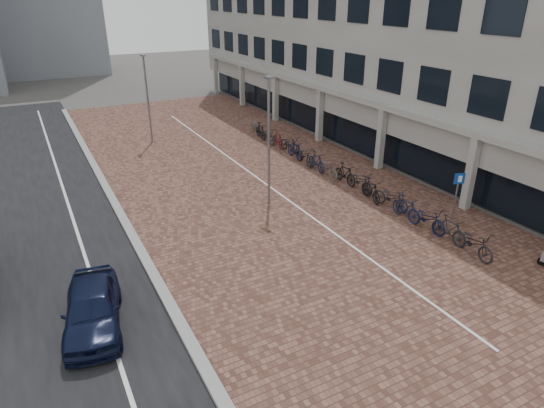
{
  "coord_description": "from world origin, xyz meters",
  "views": [
    {
      "loc": [
        -7.9,
        -8.86,
        8.95
      ],
      "look_at": [
        0.0,
        6.0,
        1.3
      ],
      "focal_mm": 30.89,
      "sensor_mm": 36.0,
      "label": 1
    }
  ],
  "objects": [
    {
      "name": "lane_line",
      "position": [
        -7.0,
        12.0,
        0.02
      ],
      "size": [
        0.12,
        44.0,
        0.0
      ],
      "primitive_type": "cube",
      "color": "white",
      "rests_on": "street_asphalt"
    },
    {
      "name": "lamp_far",
      "position": [
        -1.0,
        20.74,
        2.73
      ],
      "size": [
        0.12,
        0.12,
        5.46
      ],
      "primitive_type": "cylinder",
      "color": "slate",
      "rests_on": "ground"
    },
    {
      "name": "office_building",
      "position": [
        12.97,
        16.0,
        8.44
      ],
      "size": [
        8.4,
        40.0,
        15.0
      ],
      "color": "#A9A9A4",
      "rests_on": "ground"
    },
    {
      "name": "ground",
      "position": [
        0.0,
        0.0,
        0.0
      ],
      "size": [
        140.0,
        140.0,
        0.0
      ],
      "primitive_type": "plane",
      "color": "#474442",
      "rests_on": "ground"
    },
    {
      "name": "curb",
      "position": [
        -5.1,
        12.0,
        0.07
      ],
      "size": [
        0.35,
        42.0,
        0.14
      ],
      "primitive_type": "cube",
      "color": "gray",
      "rests_on": "ground"
    },
    {
      "name": "parking_line",
      "position": [
        2.2,
        12.0,
        0.04
      ],
      "size": [
        0.1,
        30.0,
        0.0
      ],
      "primitive_type": "cube",
      "color": "white",
      "rests_on": "plaza_brick"
    },
    {
      "name": "bike_row",
      "position": [
        5.72,
        10.2,
        0.52
      ],
      "size": [
        1.25,
        20.42,
        1.05
      ],
      "color": "black",
      "rests_on": "ground"
    },
    {
      "name": "lamp_near",
      "position": [
        1.38,
        8.89,
        2.83
      ],
      "size": [
        0.12,
        0.12,
        5.67
      ],
      "primitive_type": "cylinder",
      "color": "slate",
      "rests_on": "ground"
    },
    {
      "name": "street_asphalt",
      "position": [
        -9.0,
        12.0,
        0.01
      ],
      "size": [
        8.0,
        50.0,
        0.03
      ],
      "primitive_type": "cube",
      "color": "black",
      "rests_on": "ground"
    },
    {
      "name": "parking_sign",
      "position": [
        7.28,
        3.32,
        1.45
      ],
      "size": [
        0.45,
        0.19,
        2.2
      ],
      "rotation": [
        0.0,
        0.0,
        -0.33
      ],
      "color": "slate",
      "rests_on": "ground"
    },
    {
      "name": "car_navy",
      "position": [
        -7.31,
        3.3,
        0.65
      ],
      "size": [
        2.21,
        4.05,
        1.31
      ],
      "primitive_type": "imported",
      "rotation": [
        0.0,
        0.0,
        -0.18
      ],
      "color": "black",
      "rests_on": "ground"
    },
    {
      "name": "plaza_brick",
      "position": [
        2.0,
        12.0,
        0.01
      ],
      "size": [
        14.5,
        42.0,
        0.04
      ],
      "primitive_type": "cube",
      "color": "brown",
      "rests_on": "ground"
    }
  ]
}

